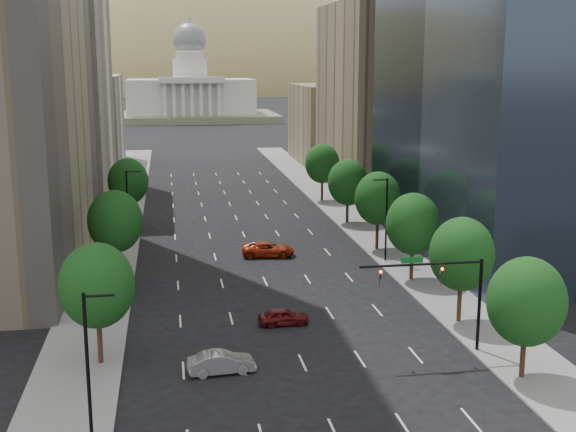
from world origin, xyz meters
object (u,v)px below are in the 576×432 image
traffic_signal (448,285)px  car_silver (221,362)px  capitol (191,96)px  car_red_far (268,249)px  car_maroon (284,317)px

traffic_signal → car_silver: size_ratio=1.99×
capitol → car_silver: 220.76m
car_silver → car_red_far: size_ratio=0.81×
traffic_signal → car_maroon: traffic_signal is taller
traffic_signal → car_red_far: 30.89m
capitol → car_maroon: (-0.12, -211.91, -7.88)m
traffic_signal → car_red_far: bearing=107.0°
car_red_far → traffic_signal: bearing=-156.4°
car_maroon → car_red_far: (1.69, 21.44, 0.10)m
traffic_signal → car_maroon: size_ratio=2.24×
car_maroon → car_red_far: size_ratio=0.72×
traffic_signal → capitol: bearing=92.7°
capitol → car_red_far: 190.64m
car_silver → capitol: bearing=-6.7°
capitol → car_silver: capitol is taller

